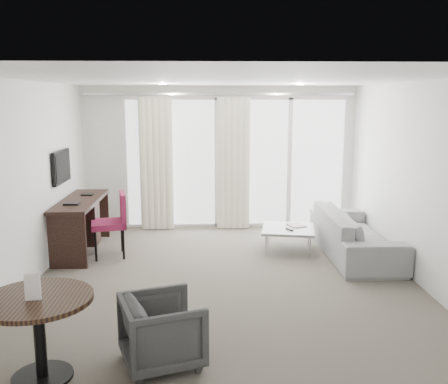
{
  "coord_description": "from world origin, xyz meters",
  "views": [
    {
      "loc": [
        -0.24,
        -6.17,
        2.37
      ],
      "look_at": [
        0.0,
        0.6,
        1.1
      ],
      "focal_mm": 40.0,
      "sensor_mm": 36.0,
      "label": 1
    }
  ],
  "objects_px": {
    "tub_armchair": "(162,331)",
    "coffee_table": "(288,239)",
    "desk_chair": "(109,225)",
    "sofa": "(355,233)",
    "rattan_chair_b": "(295,186)",
    "rattan_chair_a": "(272,198)",
    "round_table": "(40,338)",
    "desk": "(82,226)"
  },
  "relations": [
    {
      "from": "tub_armchair",
      "to": "coffee_table",
      "type": "height_order",
      "value": "tub_armchair"
    },
    {
      "from": "desk_chair",
      "to": "sofa",
      "type": "bearing_deg",
      "value": -13.29
    },
    {
      "from": "tub_armchair",
      "to": "rattan_chair_b",
      "type": "relative_size",
      "value": 0.86
    },
    {
      "from": "sofa",
      "to": "rattan_chair_b",
      "type": "relative_size",
      "value": 2.87
    },
    {
      "from": "desk_chair",
      "to": "tub_armchair",
      "type": "distance_m",
      "value": 3.37
    },
    {
      "from": "sofa",
      "to": "rattan_chair_a",
      "type": "distance_m",
      "value": 2.83
    },
    {
      "from": "desk_chair",
      "to": "round_table",
      "type": "relative_size",
      "value": 1.06
    },
    {
      "from": "desk",
      "to": "rattan_chair_a",
      "type": "relative_size",
      "value": 2.39
    },
    {
      "from": "sofa",
      "to": "rattan_chair_a",
      "type": "bearing_deg",
      "value": 19.07
    },
    {
      "from": "desk",
      "to": "round_table",
      "type": "height_order",
      "value": "desk"
    },
    {
      "from": "sofa",
      "to": "desk",
      "type": "bearing_deg",
      "value": 85.61
    },
    {
      "from": "coffee_table",
      "to": "rattan_chair_a",
      "type": "relative_size",
      "value": 1.09
    },
    {
      "from": "round_table",
      "to": "coffee_table",
      "type": "relative_size",
      "value": 1.15
    },
    {
      "from": "desk_chair",
      "to": "rattan_chair_a",
      "type": "relative_size",
      "value": 1.33
    },
    {
      "from": "round_table",
      "to": "rattan_chair_a",
      "type": "xyz_separation_m",
      "value": [
        2.77,
        6.01,
        -0.0
      ]
    },
    {
      "from": "tub_armchair",
      "to": "coffee_table",
      "type": "relative_size",
      "value": 0.87
    },
    {
      "from": "sofa",
      "to": "coffee_table",
      "type": "bearing_deg",
      "value": 74.7
    },
    {
      "from": "round_table",
      "to": "tub_armchair",
      "type": "xyz_separation_m",
      "value": [
        1.02,
        0.21,
        -0.05
      ]
    },
    {
      "from": "coffee_table",
      "to": "sofa",
      "type": "height_order",
      "value": "sofa"
    },
    {
      "from": "desk",
      "to": "desk_chair",
      "type": "xyz_separation_m",
      "value": [
        0.48,
        -0.28,
        0.08
      ]
    },
    {
      "from": "rattan_chair_a",
      "to": "tub_armchair",
      "type": "bearing_deg",
      "value": -109.46
    },
    {
      "from": "desk",
      "to": "tub_armchair",
      "type": "height_order",
      "value": "desk"
    },
    {
      "from": "desk",
      "to": "rattan_chair_a",
      "type": "bearing_deg",
      "value": 35.36
    },
    {
      "from": "sofa",
      "to": "rattan_chair_b",
      "type": "distance_m",
      "value": 3.82
    },
    {
      "from": "sofa",
      "to": "rattan_chair_a",
      "type": "xyz_separation_m",
      "value": [
        -0.92,
        2.67,
        0.03
      ]
    },
    {
      "from": "round_table",
      "to": "tub_armchair",
      "type": "bearing_deg",
      "value": 11.6
    },
    {
      "from": "desk_chair",
      "to": "rattan_chair_b",
      "type": "relative_size",
      "value": 1.22
    },
    {
      "from": "desk",
      "to": "desk_chair",
      "type": "bearing_deg",
      "value": -30.08
    },
    {
      "from": "round_table",
      "to": "coffee_table",
      "type": "distance_m",
      "value": 4.52
    },
    {
      "from": "tub_armchair",
      "to": "rattan_chair_a",
      "type": "height_order",
      "value": "rattan_chair_a"
    },
    {
      "from": "desk_chair",
      "to": "tub_armchair",
      "type": "relative_size",
      "value": 1.41
    },
    {
      "from": "coffee_table",
      "to": "rattan_chair_a",
      "type": "distance_m",
      "value": 2.41
    },
    {
      "from": "desk",
      "to": "coffee_table",
      "type": "height_order",
      "value": "desk"
    },
    {
      "from": "desk",
      "to": "rattan_chair_b",
      "type": "height_order",
      "value": "desk"
    },
    {
      "from": "tub_armchair",
      "to": "desk",
      "type": "bearing_deg",
      "value": 5.22
    },
    {
      "from": "desk_chair",
      "to": "desk",
      "type": "bearing_deg",
      "value": 137.38
    },
    {
      "from": "round_table",
      "to": "sofa",
      "type": "height_order",
      "value": "round_table"
    },
    {
      "from": "sofa",
      "to": "tub_armchair",
      "type": "bearing_deg",
      "value": 139.52
    },
    {
      "from": "desk",
      "to": "desk_chair",
      "type": "distance_m",
      "value": 0.55
    },
    {
      "from": "rattan_chair_a",
      "to": "coffee_table",
      "type": "bearing_deg",
      "value": -94.01
    },
    {
      "from": "round_table",
      "to": "sofa",
      "type": "relative_size",
      "value": 0.4
    },
    {
      "from": "round_table",
      "to": "coffee_table",
      "type": "xyz_separation_m",
      "value": [
        2.71,
        3.61,
        -0.19
      ]
    }
  ]
}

